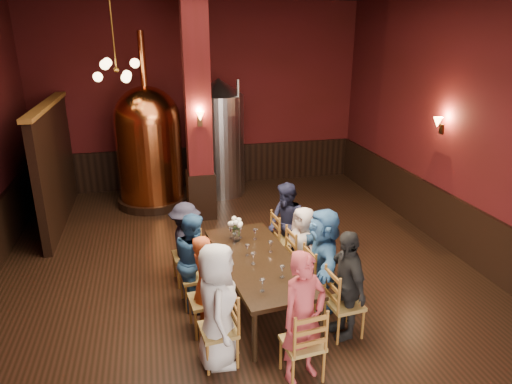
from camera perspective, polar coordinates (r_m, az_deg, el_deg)
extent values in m
plane|color=black|center=(7.56, -1.85, -10.78)|extent=(10.00, 10.00, 0.00)
cube|color=#4A0F13|center=(11.57, -7.00, 11.70)|extent=(8.00, 0.02, 4.50)
cube|color=#4A0F13|center=(8.43, 25.90, 6.90)|extent=(0.02, 10.00, 4.50)
cube|color=black|center=(8.90, 24.04, -4.12)|extent=(0.08, 9.90, 1.00)
cube|color=black|center=(11.90, -6.63, 3.30)|extent=(7.90, 0.08, 1.00)
cube|color=#4A0F13|center=(9.38, -7.28, 9.83)|extent=(0.58, 0.58, 4.50)
cube|color=black|center=(10.14, -23.80, 2.94)|extent=(0.22, 3.50, 2.40)
cube|color=black|center=(6.57, 0.26, -8.60)|extent=(1.23, 2.49, 0.06)
cylinder|color=black|center=(5.75, -0.18, -17.70)|extent=(0.07, 0.07, 0.69)
cylinder|color=black|center=(6.03, 8.08, -15.89)|extent=(0.07, 0.07, 0.69)
cylinder|color=black|center=(7.61, -5.75, -7.70)|extent=(0.07, 0.07, 0.69)
cylinder|color=black|center=(7.83, 0.57, -6.77)|extent=(0.07, 0.07, 0.69)
imported|color=silver|center=(5.51, -4.84, -14.00)|extent=(0.59, 0.82, 1.57)
imported|color=#A4401C|center=(6.11, -6.40, -11.38)|extent=(0.45, 0.57, 1.39)
imported|color=#264F81|center=(6.66, -7.68, -8.43)|extent=(0.40, 0.72, 1.42)
imported|color=black|center=(7.27, -8.74, -6.34)|extent=(0.61, 0.92, 1.34)
imported|color=black|center=(6.09, 11.19, -11.22)|extent=(0.42, 0.89, 1.49)
imported|color=#3567A0|center=(6.58, 8.31, -8.32)|extent=(0.63, 1.46, 1.53)
imported|color=beige|center=(7.16, 5.87, -6.83)|extent=(0.58, 0.73, 1.30)
imported|color=#1B1E37|center=(7.68, 3.82, -4.18)|extent=(0.54, 0.78, 1.46)
imported|color=#9F353B|center=(5.31, 5.96, -15.34)|extent=(0.68, 0.55, 1.60)
cylinder|color=black|center=(10.88, -12.67, -0.93)|extent=(1.61, 1.61, 0.18)
cylinder|color=#C05E2C|center=(10.58, -13.07, 4.08)|extent=(1.82, 1.82, 1.79)
sphere|color=#C05E2C|center=(10.38, -13.45, 8.84)|extent=(1.43, 1.43, 1.43)
cylinder|color=#C05E2C|center=(10.23, -14.03, 15.75)|extent=(0.14, 0.14, 1.17)
cylinder|color=#B2B2B7|center=(11.02, -4.51, 5.81)|extent=(1.47, 1.47, 2.39)
cone|color=#B2B2B7|center=(10.78, -4.71, 12.99)|extent=(1.15, 1.15, 0.38)
cylinder|color=#B2B2B7|center=(10.66, -2.17, 6.70)|extent=(0.08, 0.08, 2.68)
cylinder|color=white|center=(7.05, -2.49, -5.34)|extent=(0.11, 0.11, 0.21)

